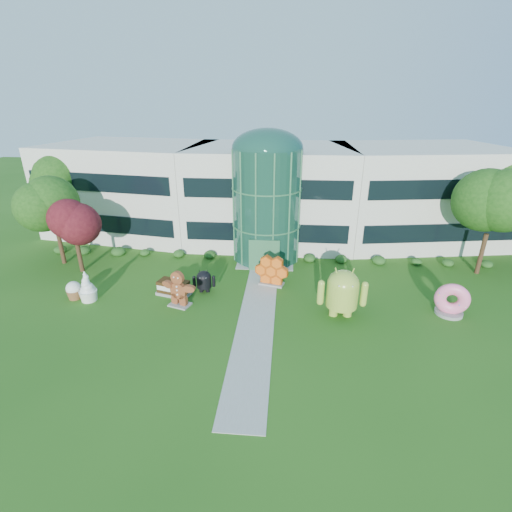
# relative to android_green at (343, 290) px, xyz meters

# --- Properties ---
(ground) EXTENTS (140.00, 140.00, 0.00)m
(ground) POSITION_rel_android_green_xyz_m (-5.65, -2.30, -1.95)
(ground) COLOR #215114
(ground) RESTS_ON ground
(building) EXTENTS (46.00, 15.00, 9.30)m
(building) POSITION_rel_android_green_xyz_m (-5.65, 15.70, 2.70)
(building) COLOR beige
(building) RESTS_ON ground
(atrium) EXTENTS (6.00, 6.00, 9.80)m
(atrium) POSITION_rel_android_green_xyz_m (-5.65, 9.70, 2.95)
(atrium) COLOR #194738
(atrium) RESTS_ON ground
(walkway) EXTENTS (2.40, 20.00, 0.04)m
(walkway) POSITION_rel_android_green_xyz_m (-5.65, -0.30, -1.93)
(walkway) COLOR #9E9E93
(walkway) RESTS_ON ground
(tree_red) EXTENTS (4.00, 4.00, 6.00)m
(tree_red) POSITION_rel_android_green_xyz_m (-21.15, 5.20, 1.05)
(tree_red) COLOR #3F0C14
(tree_red) RESTS_ON ground
(trees_backdrop) EXTENTS (52.00, 8.00, 8.40)m
(trees_backdrop) POSITION_rel_android_green_xyz_m (-5.65, 10.70, 2.25)
(trees_backdrop) COLOR #184310
(trees_backdrop) RESTS_ON ground
(android_green) EXTENTS (3.46, 2.32, 3.89)m
(android_green) POSITION_rel_android_green_xyz_m (0.00, 0.00, 0.00)
(android_green) COLOR #9DBA3B
(android_green) RESTS_ON ground
(android_black) EXTENTS (1.91, 1.39, 2.02)m
(android_black) POSITION_rel_android_green_xyz_m (-9.94, 2.49, -0.94)
(android_black) COLOR black
(android_black) RESTS_ON ground
(donut) EXTENTS (2.49, 1.70, 2.36)m
(donut) POSITION_rel_android_green_xyz_m (7.45, 0.82, -0.77)
(donut) COLOR pink
(donut) RESTS_ON ground
(gingerbread) EXTENTS (3.14, 1.99, 2.71)m
(gingerbread) POSITION_rel_android_green_xyz_m (-11.27, 0.35, -0.59)
(gingerbread) COLOR brown
(gingerbread) RESTS_ON ground
(ice_cream_sandwich) EXTENTS (2.73, 1.85, 1.11)m
(ice_cream_sandwich) POSITION_rel_android_green_xyz_m (-12.15, 1.89, -1.39)
(ice_cream_sandwich) COLOR black
(ice_cream_sandwich) RESTS_ON ground
(honeycomb) EXTENTS (2.98, 1.66, 2.21)m
(honeycomb) POSITION_rel_android_green_xyz_m (-4.89, 4.11, -0.84)
(honeycomb) COLOR orange
(honeycomb) RESTS_ON ground
(froyo) EXTENTS (1.67, 1.67, 2.33)m
(froyo) POSITION_rel_android_green_xyz_m (-18.08, 0.48, -0.78)
(froyo) COLOR white
(froyo) RESTS_ON ground
(cupcake) EXTENTS (1.40, 1.40, 1.36)m
(cupcake) POSITION_rel_android_green_xyz_m (-19.27, 0.68, -1.27)
(cupcake) COLOR white
(cupcake) RESTS_ON ground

